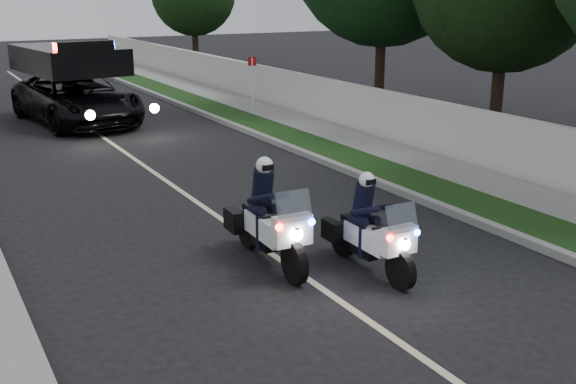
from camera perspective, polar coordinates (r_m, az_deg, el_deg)
ground at (r=8.64m, az=11.07°, el=-13.44°), size 120.00×120.00×0.00m
curb_right at (r=18.55m, az=0.96°, el=3.43°), size 0.20×60.00×0.15m
grass_verge at (r=18.90m, az=2.80°, el=3.67°), size 1.20×60.00×0.16m
sidewalk_right at (r=19.61m, az=6.03°, el=4.06°), size 1.40×60.00×0.16m
property_wall at (r=20.06m, az=8.44°, el=6.21°), size 0.22×60.00×1.50m
lane_marking at (r=16.94m, az=-11.12°, el=1.60°), size 0.12×50.00×0.01m
police_moto_left at (r=11.16m, az=-1.57°, el=-5.99°), size 0.80×2.10×1.76m
police_moto_right at (r=10.97m, az=6.75°, el=-6.53°), size 0.67×1.88×1.60m
police_suv at (r=24.02m, az=-17.12°, el=5.53°), size 3.59×6.40×2.96m
sign_post at (r=25.22m, az=-2.96°, el=6.73°), size 0.36×0.36×2.05m
tree_right_c at (r=21.66m, az=16.80°, el=4.42°), size 6.01×6.01×8.98m
tree_right_d at (r=25.38m, az=7.55°, el=6.67°), size 6.48×6.48×10.77m
tree_right_e at (r=41.10m, az=-7.69°, el=10.39°), size 5.61×5.61×8.04m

